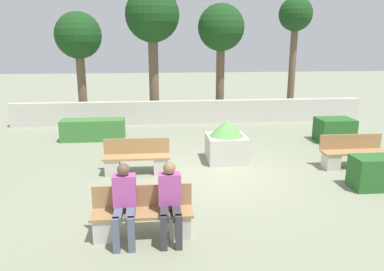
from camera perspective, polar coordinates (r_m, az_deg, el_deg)
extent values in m
plane|color=gray|center=(9.49, 3.36, -5.95)|extent=(60.00, 60.00, 0.00)
cube|color=beige|center=(15.13, -0.13, 3.61)|extent=(14.06, 0.30, 0.92)
cube|color=#A37A4C|center=(6.53, -7.58, -11.73)|extent=(1.72, 0.44, 0.05)
cube|color=#A37A4C|center=(6.65, -7.58, -9.07)|extent=(1.72, 0.04, 0.40)
cube|color=beige|center=(6.68, -13.08, -13.54)|extent=(0.36, 0.40, 0.41)
cube|color=beige|center=(6.63, -1.91, -13.37)|extent=(0.36, 0.40, 0.41)
cube|color=#A37A4C|center=(9.49, -8.44, -3.29)|extent=(1.67, 0.44, 0.05)
cube|color=#A37A4C|center=(9.66, -8.42, -1.58)|extent=(1.67, 0.05, 0.40)
cube|color=beige|center=(9.62, -11.99, -4.67)|extent=(0.36, 0.40, 0.41)
cube|color=beige|center=(9.55, -4.76, -4.52)|extent=(0.36, 0.40, 0.41)
cube|color=#A37A4C|center=(10.68, 23.50, -2.35)|extent=(1.70, 0.44, 0.05)
cube|color=#A37A4C|center=(10.83, 23.01, -0.85)|extent=(1.70, 0.05, 0.40)
cube|color=beige|center=(10.46, 20.41, -3.71)|extent=(0.36, 0.40, 0.41)
cube|color=beige|center=(11.06, 26.19, -3.35)|extent=(0.36, 0.40, 0.41)
cube|color=#515B70|center=(6.33, -11.21, -11.86)|extent=(0.14, 0.46, 0.13)
cube|color=#515B70|center=(6.31, -9.36, -11.85)|extent=(0.14, 0.46, 0.13)
cube|color=#515B70|center=(6.23, -11.49, -14.70)|extent=(0.11, 0.11, 0.59)
cube|color=#515B70|center=(6.21, -9.21, -14.70)|extent=(0.11, 0.11, 0.59)
cube|color=#B74C9E|center=(6.40, -10.25, -8.21)|extent=(0.38, 0.22, 0.54)
sphere|color=brown|center=(6.24, -10.42, -5.12)|extent=(0.21, 0.21, 0.21)
cube|color=#333338|center=(6.29, -4.23, -11.76)|extent=(0.14, 0.46, 0.13)
cube|color=#333338|center=(6.30, -2.37, -11.70)|extent=(0.14, 0.46, 0.13)
cube|color=#333338|center=(6.19, -4.32, -14.61)|extent=(0.11, 0.11, 0.59)
cube|color=#333338|center=(6.20, -2.03, -14.54)|extent=(0.11, 0.11, 0.59)
cube|color=#B74C9E|center=(6.38, -3.43, -8.08)|extent=(0.38, 0.22, 0.54)
sphere|color=#936B4C|center=(6.22, -3.48, -4.96)|extent=(0.21, 0.21, 0.21)
cube|color=#3D7A38|center=(13.03, -14.84, 0.86)|extent=(2.09, 0.69, 0.70)
cube|color=#286028|center=(13.28, 20.89, 0.79)|extent=(1.14, 0.89, 0.78)
cube|color=#286028|center=(9.53, 26.71, -5.05)|extent=(1.27, 0.63, 0.75)
cube|color=beige|center=(10.45, 5.22, -1.96)|extent=(1.06, 1.06, 0.72)
cone|color=#569347|center=(10.31, 5.30, 1.15)|extent=(0.95, 0.95, 0.44)
cylinder|color=brown|center=(16.01, -16.42, 7.31)|extent=(0.35, 0.35, 2.96)
sphere|color=#194219|center=(15.90, -16.94, 14.41)|extent=(1.83, 1.83, 1.83)
cylinder|color=brown|center=(15.92, -5.84, 9.06)|extent=(0.40, 0.40, 3.67)
sphere|color=#194219|center=(15.88, -6.07, 17.84)|extent=(2.19, 2.19, 2.19)
cylinder|color=brown|center=(16.19, 4.30, 8.46)|extent=(0.35, 0.35, 3.26)
sphere|color=#194219|center=(16.11, 4.45, 16.11)|extent=(1.93, 1.93, 1.93)
cylinder|color=brown|center=(17.31, 14.99, 9.56)|extent=(0.30, 0.30, 3.96)
sphere|color=#194219|center=(17.29, 15.52, 17.41)|extent=(1.43, 1.43, 1.43)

